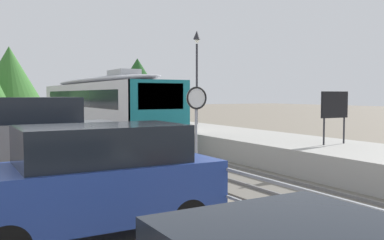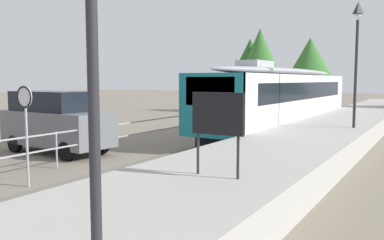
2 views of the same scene
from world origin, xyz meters
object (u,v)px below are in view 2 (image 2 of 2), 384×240
object	(u,v)px
commuter_train	(284,94)
speed_limit_sign	(25,111)
platform_lamp_mid_platform	(357,41)
platform_notice_board	(218,117)
parked_van_grey	(56,121)

from	to	relation	value
commuter_train	speed_limit_sign	bearing A→B (deg)	-97.58
commuter_train	platform_lamp_mid_platform	distance (m)	6.65
platform_lamp_mid_platform	platform_notice_board	xyz separation A→B (m)	(-0.93, -11.07, -2.44)
commuter_train	parked_van_grey	world-z (taller)	commuter_train
parked_van_grey	platform_lamp_mid_platform	bearing A→B (deg)	36.04
speed_limit_sign	parked_van_grey	size ratio (longest dim) A/B	0.56
platform_notice_board	platform_lamp_mid_platform	bearing A→B (deg)	85.19
speed_limit_sign	platform_lamp_mid_platform	bearing A→B (deg)	60.20
platform_notice_board	commuter_train	bearing A→B (deg)	103.18
commuter_train	platform_notice_board	distance (m)	15.69
parked_van_grey	commuter_train	bearing A→B (deg)	63.97
commuter_train	platform_notice_board	xyz separation A→B (m)	(3.58, -15.28, 0.04)
platform_lamp_mid_platform	commuter_train	bearing A→B (deg)	136.95
platform_notice_board	speed_limit_sign	distance (m)	5.69
commuter_train	speed_limit_sign	size ratio (longest dim) A/B	6.51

